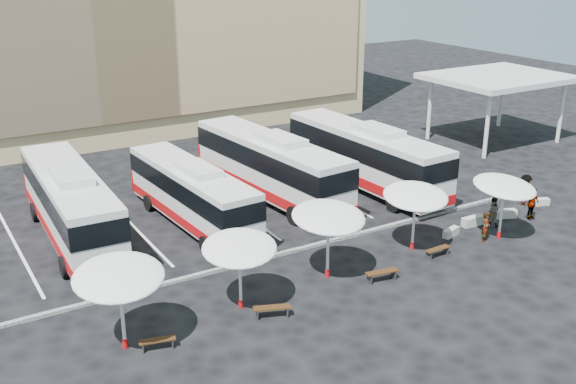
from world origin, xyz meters
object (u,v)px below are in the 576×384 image
wood_bench_2 (382,274)px  conc_bench_1 (473,221)px  conc_bench_0 (451,232)px  conc_bench_3 (540,202)px  passenger_1 (493,212)px  sunshade_3 (415,196)px  conc_bench_2 (505,214)px  passenger_3 (525,190)px  wood_bench_1 (272,309)px  bus_1 (192,193)px  sunshade_0 (119,277)px  wood_bench_0 (157,342)px  passenger_0 (486,227)px  bus_2 (270,165)px  wood_bench_3 (438,250)px  passenger_2 (532,204)px  bus_0 (70,203)px  sunshade_2 (329,217)px  sunshade_4 (504,187)px  sunshade_1 (239,248)px  bus_3 (365,155)px

wood_bench_2 → conc_bench_1: (8.39, 2.57, -0.12)m
conc_bench_0 → conc_bench_3: 7.73m
conc_bench_0 → passenger_1: passenger_1 is taller
wood_bench_2 → conc_bench_1: conc_bench_1 is taller
sunshade_3 → conc_bench_2: size_ratio=3.23×
passenger_3 → wood_bench_1: bearing=10.0°
wood_bench_1 → passenger_3: (19.26, 3.53, 0.56)m
bus_1 → conc_bench_2: 17.60m
conc_bench_3 → conc_bench_2: bearing=-174.6°
conc_bench_3 → passenger_1: (-4.83, -0.77, 0.64)m
sunshade_0 → passenger_1: bearing=3.4°
wood_bench_0 → passenger_0: bearing=2.3°
bus_2 → wood_bench_3: bus_2 is taller
bus_2 → wood_bench_0: size_ratio=9.16×
wood_bench_1 → wood_bench_0: bearing=177.7°
passenger_0 → passenger_3: bearing=-16.3°
sunshade_3 → conc_bench_1: bearing=7.6°
conc_bench_1 → conc_bench_2: (2.37, -0.14, -0.01)m
sunshade_0 → passenger_2: size_ratio=2.22×
bus_0 → bus_1: size_ratio=1.11×
sunshade_2 → passenger_3: (15.26, 1.71, -2.06)m
sunshade_0 → passenger_1: sunshade_0 is taller
wood_bench_1 → conc_bench_3: size_ratio=1.44×
bus_1 → conc_bench_3: bearing=-26.1°
bus_1 → passenger_1: bus_1 is taller
sunshade_2 → passenger_2: bearing=-0.2°
passenger_3 → conc_bench_2: bearing=18.8°
sunshade_3 → sunshade_4: (4.83, -1.30, 0.00)m
conc_bench_0 → passenger_1: 2.94m
bus_1 → sunshade_3: bus_1 is taller
bus_2 → conc_bench_2: 13.86m
bus_1 → wood_bench_2: (4.72, -10.66, -1.48)m
sunshade_1 → wood_bench_1: 2.86m
bus_3 → sunshade_1: (-13.78, -9.61, 0.66)m
sunshade_4 → passenger_3: 6.05m
wood_bench_3 → conc_bench_2: size_ratio=1.12×
wood_bench_3 → passenger_1: (5.21, 1.35, 0.51)m
conc_bench_3 → wood_bench_2: bearing=-169.0°
passenger_3 → passenger_2: bearing=49.0°
passenger_1 → bus_0: bearing=23.9°
sunshade_1 → sunshade_2: bearing=5.6°
wood_bench_0 → wood_bench_3: 14.82m
passenger_0 → sunshade_2: bearing=134.9°
conc_bench_2 → conc_bench_3: size_ratio=1.15×
sunshade_2 → wood_bench_2: sunshade_2 is taller
wood_bench_0 → passenger_2: (22.66, 1.58, 0.60)m
passenger_1 → passenger_3: (4.14, 1.36, 0.08)m
wood_bench_0 → conc_bench_2: size_ratio=1.12×
sunshade_3 → passenger_3: bearing=8.1°
sunshade_1 → wood_bench_3: 10.94m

